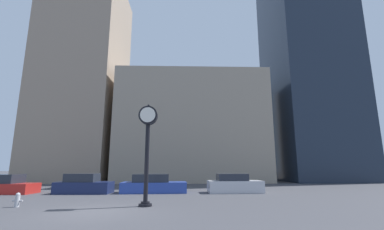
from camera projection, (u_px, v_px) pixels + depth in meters
ground_plane at (94, 212)px, 10.92m from camera, size 200.00×200.00×0.00m
building_tall_tower at (85, 78)px, 36.99m from camera, size 10.01×12.00×28.94m
building_storefront_row at (192, 130)px, 35.96m from camera, size 19.03×12.00×13.98m
building_glass_modern at (307, 71)px, 38.21m from camera, size 10.37×12.00×31.84m
street_clock at (148, 136)px, 13.19m from camera, size 0.96×0.65×5.12m
car_red at (4, 185)px, 18.50m from camera, size 4.32×2.06×1.35m
car_navy at (84, 185)px, 18.60m from camera, size 3.93×1.84×1.40m
car_blue at (153, 185)px, 19.11m from camera, size 4.85×2.14×1.35m
car_silver at (234, 185)px, 19.12m from camera, size 4.06×1.87×1.37m
fire_hydrant_near at (17, 200)px, 12.33m from camera, size 0.49×0.21×0.67m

